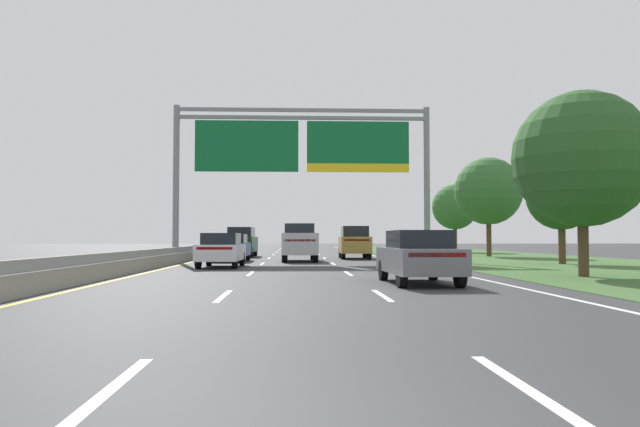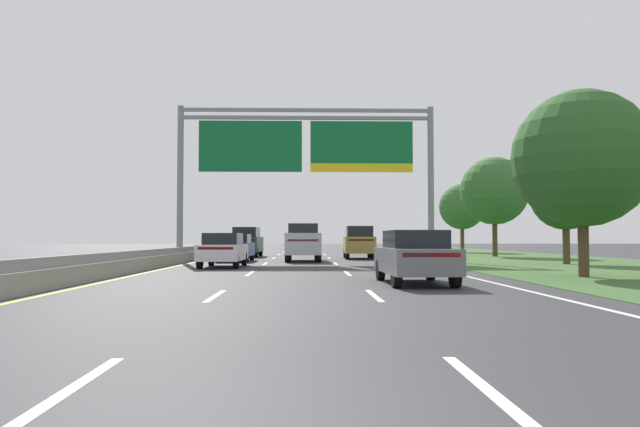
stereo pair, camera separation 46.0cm
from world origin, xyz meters
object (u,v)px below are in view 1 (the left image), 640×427
(car_white_left_lane_sedan, at_px, (221,249))
(car_blue_left_lane_sedan, at_px, (232,247))
(roadside_tree_near, at_px, (582,159))
(roadside_tree_far, at_px, (488,191))
(car_grey_right_lane_sedan, at_px, (419,256))
(car_darkgreen_left_lane_suv, at_px, (242,242))
(roadside_tree_distant, at_px, (455,207))
(pickup_truck_silver, at_px, (300,243))
(roadside_tree_mid, at_px, (561,195))
(overhead_sign_gantry, at_px, (303,152))
(car_gold_right_lane_suv, at_px, (354,242))

(car_white_left_lane_sedan, xyz_separation_m, car_blue_left_lane_sedan, (-0.22, 7.13, 0.00))
(roadside_tree_near, bearing_deg, roadside_tree_far, 79.85)
(car_grey_right_lane_sedan, xyz_separation_m, car_darkgreen_left_lane_suv, (-7.38, 26.20, 0.28))
(car_blue_left_lane_sedan, distance_m, roadside_tree_distant, 29.10)
(roadside_tree_far, bearing_deg, car_darkgreen_left_lane_suv, 179.93)
(pickup_truck_silver, height_order, car_darkgreen_left_lane_suv, pickup_truck_silver)
(car_darkgreen_left_lane_suv, distance_m, roadside_tree_far, 18.23)
(roadside_tree_distant, bearing_deg, roadside_tree_mid, -93.14)
(car_white_left_lane_sedan, distance_m, roadside_tree_mid, 17.52)
(car_grey_right_lane_sedan, relative_size, roadside_tree_near, 0.69)
(roadside_tree_near, bearing_deg, roadside_tree_distant, 81.87)
(pickup_truck_silver, xyz_separation_m, roadside_tree_far, (13.82, 8.36, 3.68))
(overhead_sign_gantry, distance_m, pickup_truck_silver, 5.34)
(roadside_tree_near, height_order, roadside_tree_mid, roadside_tree_near)
(roadside_tree_near, bearing_deg, car_darkgreen_left_lane_suv, 120.31)
(car_darkgreen_left_lane_suv, height_order, car_blue_left_lane_sedan, car_darkgreen_left_lane_suv)
(car_darkgreen_left_lane_suv, height_order, car_white_left_lane_sedan, car_darkgreen_left_lane_suv)
(overhead_sign_gantry, xyz_separation_m, pickup_truck_silver, (-0.18, -0.09, -5.34))
(overhead_sign_gantry, distance_m, car_grey_right_lane_sedan, 19.03)
(car_grey_right_lane_sedan, relative_size, car_darkgreen_left_lane_suv, 0.93)
(car_grey_right_lane_sedan, bearing_deg, car_blue_left_lane_sedan, 20.97)
(car_gold_right_lane_suv, height_order, roadside_tree_mid, roadside_tree_mid)
(car_darkgreen_left_lane_suv, xyz_separation_m, car_white_left_lane_sedan, (0.37, -15.63, -0.28))
(roadside_tree_far, bearing_deg, overhead_sign_gantry, -148.79)
(pickup_truck_silver, distance_m, roadside_tree_distant, 26.62)
(overhead_sign_gantry, distance_m, car_blue_left_lane_sedan, 6.92)
(car_white_left_lane_sedan, relative_size, roadside_tree_distant, 0.69)
(car_white_left_lane_sedan, distance_m, roadside_tree_far, 23.77)
(car_blue_left_lane_sedan, bearing_deg, roadside_tree_far, -63.61)
(roadside_tree_near, height_order, roadside_tree_distant, roadside_tree_near)
(pickup_truck_silver, bearing_deg, overhead_sign_gantry, -63.58)
(car_blue_left_lane_sedan, bearing_deg, overhead_sign_gantry, -86.26)
(car_gold_right_lane_suv, distance_m, car_darkgreen_left_lane_suv, 8.64)
(car_grey_right_lane_sedan, distance_m, car_gold_right_lane_suv, 22.24)
(car_grey_right_lane_sedan, bearing_deg, pickup_truck_silver, 9.35)
(car_white_left_lane_sedan, distance_m, roadside_tree_distant, 34.68)
(car_grey_right_lane_sedan, relative_size, car_blue_left_lane_sedan, 1.00)
(car_white_left_lane_sedan, bearing_deg, overhead_sign_gantry, -26.52)
(roadside_tree_mid, bearing_deg, pickup_truck_silver, 160.68)
(pickup_truck_silver, relative_size, roadside_tree_near, 0.84)
(roadside_tree_mid, distance_m, roadside_tree_distant, 26.59)
(car_blue_left_lane_sedan, bearing_deg, pickup_truck_silver, -87.43)
(roadside_tree_far, bearing_deg, roadside_tree_near, -100.15)
(car_white_left_lane_sedan, height_order, roadside_tree_near, roadside_tree_near)
(car_grey_right_lane_sedan, xyz_separation_m, roadside_tree_near, (6.30, 2.81, 3.26))
(car_grey_right_lane_sedan, height_order, car_darkgreen_left_lane_suv, car_darkgreen_left_lane_suv)
(roadside_tree_far, xyz_separation_m, roadside_tree_distant, (1.08, 13.47, -0.47))
(pickup_truck_silver, height_order, car_blue_left_lane_sedan, pickup_truck_silver)
(roadside_tree_mid, bearing_deg, roadside_tree_near, -110.27)
(car_blue_left_lane_sedan, bearing_deg, car_gold_right_lane_suv, -58.15)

